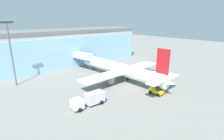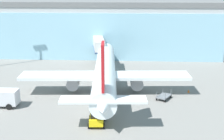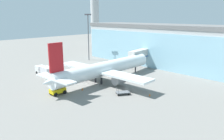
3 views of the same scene
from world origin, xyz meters
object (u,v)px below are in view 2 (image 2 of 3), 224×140
object	(u,v)px
pushback_tug	(97,118)
baggage_cart	(164,96)
airplane	(105,72)
safety_cone_nose	(111,107)
jet_bridge	(98,43)
safety_cone_wingtip	(189,91)

from	to	relation	value
pushback_tug	baggage_cart	bearing A→B (deg)	-47.60
pushback_tug	airplane	bearing A→B (deg)	-3.18
airplane	baggage_cart	bearing A→B (deg)	-112.72
baggage_cart	safety_cone_nose	distance (m)	9.35
baggage_cart	jet_bridge	bearing A→B (deg)	59.56
airplane	baggage_cart	distance (m)	10.67
jet_bridge	airplane	size ratio (longest dim) A/B	0.38
baggage_cart	safety_cone_nose	world-z (taller)	baggage_cart
jet_bridge	baggage_cart	world-z (taller)	jet_bridge
jet_bridge	safety_cone_nose	distance (m)	27.88
jet_bridge	baggage_cart	size ratio (longest dim) A/B	4.16
safety_cone_nose	jet_bridge	bearing A→B (deg)	96.89
jet_bridge	airplane	bearing A→B (deg)	179.88
safety_cone_wingtip	airplane	bearing A→B (deg)	177.31
pushback_tug	safety_cone_nose	xyz separation A→B (m)	(1.85, 5.33, -0.70)
airplane	safety_cone_wingtip	bearing A→B (deg)	-93.57
pushback_tug	safety_cone_wingtip	xyz separation A→B (m)	(14.96, 12.58, -0.70)
safety_cone_nose	safety_cone_wingtip	size ratio (longest dim) A/B	1.00
baggage_cart	pushback_tug	size ratio (longest dim) A/B	1.00
baggage_cart	safety_cone_wingtip	distance (m)	5.68
jet_bridge	pushback_tug	xyz separation A→B (m)	(1.46, -32.67, -3.65)
airplane	safety_cone_nose	xyz separation A→B (m)	(1.16, -7.92, -3.04)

